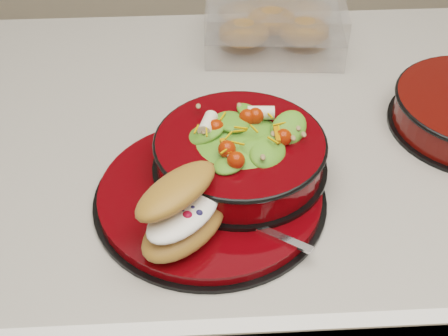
{
  "coord_description": "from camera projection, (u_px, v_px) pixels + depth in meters",
  "views": [
    {
      "loc": [
        -0.24,
        -0.76,
        1.49
      ],
      "look_at": [
        -0.21,
        -0.14,
        0.94
      ],
      "focal_mm": 50.0,
      "sensor_mm": 36.0,
      "label": 1
    }
  ],
  "objects": [
    {
      "name": "island_counter",
      "position": [
        322.0,
        299.0,
        1.26
      ],
      "size": [
        1.24,
        0.74,
        0.9
      ],
      "color": "white",
      "rests_on": "ground"
    },
    {
      "name": "pastry_box",
      "position": [
        274.0,
        24.0,
        1.12
      ],
      "size": [
        0.26,
        0.2,
        0.09
      ],
      "rotation": [
        0.0,
        0.0,
        -0.09
      ],
      "color": "white",
      "rests_on": "island_counter"
    },
    {
      "name": "croissant",
      "position": [
        183.0,
        212.0,
        0.74
      ],
      "size": [
        0.14,
        0.16,
        0.08
      ],
      "rotation": [
        0.0,
        0.0,
        0.85
      ],
      "color": "#AC6F34",
      "rests_on": "dinner_plate"
    },
    {
      "name": "dinner_plate",
      "position": [
        211.0,
        195.0,
        0.83
      ],
      "size": [
        0.31,
        0.31,
        0.02
      ],
      "rotation": [
        0.0,
        0.0,
        -0.13
      ],
      "color": "black",
      "rests_on": "island_counter"
    },
    {
      "name": "fork",
      "position": [
        252.0,
        225.0,
        0.78
      ],
      "size": [
        0.13,
        0.1,
        0.0
      ],
      "rotation": [
        0.0,
        0.0,
        0.97
      ],
      "color": "silver",
      "rests_on": "dinner_plate"
    },
    {
      "name": "salad_bowl",
      "position": [
        240.0,
        147.0,
        0.84
      ],
      "size": [
        0.24,
        0.24,
        0.1
      ],
      "rotation": [
        0.0,
        0.0,
        -0.1
      ],
      "color": "black",
      "rests_on": "dinner_plate"
    }
  ]
}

